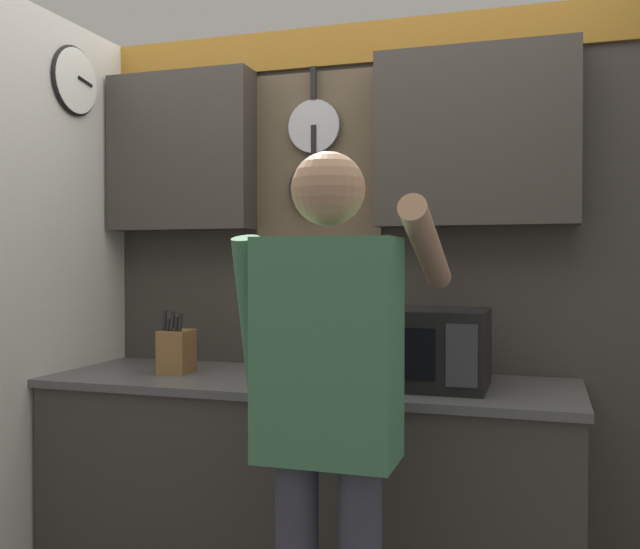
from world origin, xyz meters
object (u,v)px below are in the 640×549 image
object	(u,v)px
utensil_crock	(330,361)
microwave	(421,348)
knife_block	(176,351)
person	(329,396)

from	to	relation	value
utensil_crock	microwave	bearing A→B (deg)	-0.48
knife_block	person	distance (m)	1.04
utensil_crock	person	size ratio (longest dim) A/B	0.19
microwave	knife_block	bearing A→B (deg)	179.97
knife_block	utensil_crock	world-z (taller)	utensil_crock
person	knife_block	bearing A→B (deg)	142.24
knife_block	person	size ratio (longest dim) A/B	0.15
microwave	knife_block	distance (m)	0.97
utensil_crock	person	world-z (taller)	person
utensil_crock	person	bearing A→B (deg)	-73.32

